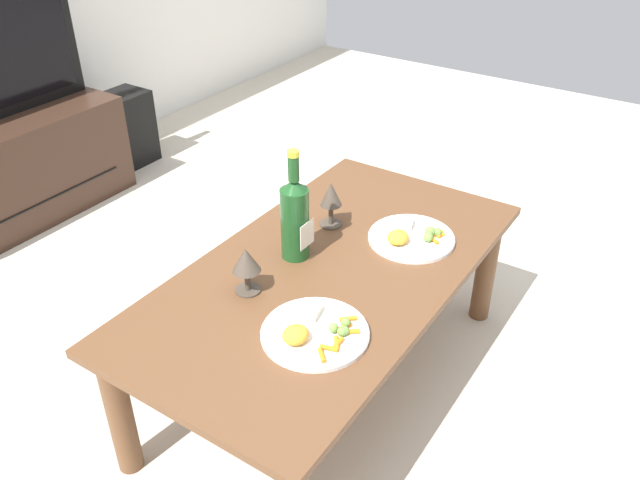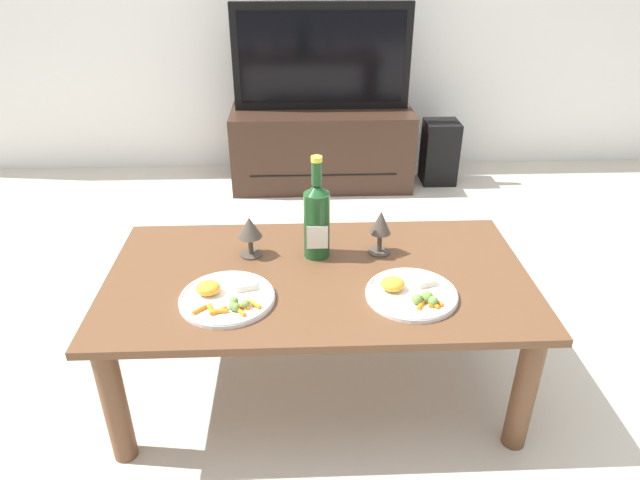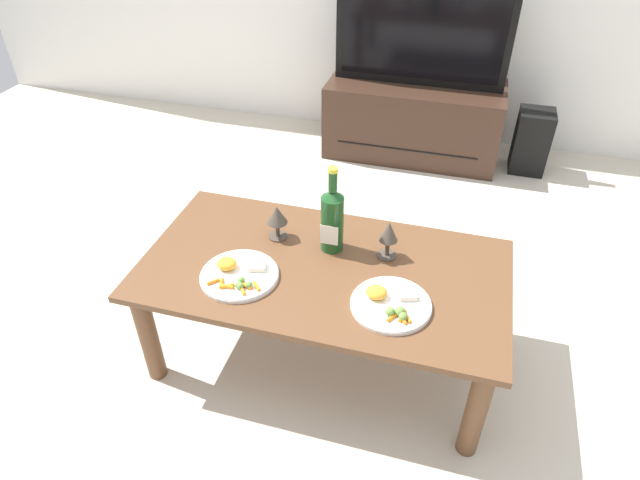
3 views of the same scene
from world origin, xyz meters
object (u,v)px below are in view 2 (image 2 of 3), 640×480
at_px(dining_table, 318,293).
at_px(dinner_plate_right, 411,293).
at_px(wine_bottle, 315,218).
at_px(goblet_right, 381,225).
at_px(dinner_plate_left, 226,297).
at_px(tv_screen, 322,57).
at_px(goblet_left, 250,229).
at_px(floor_speaker, 439,152).
at_px(tv_stand, 322,146).

bearing_deg(dining_table, dinner_plate_right, -26.34).
height_order(wine_bottle, goblet_right, wine_bottle).
xyz_separation_m(wine_bottle, dinner_plate_left, (-0.27, -0.25, -0.12)).
bearing_deg(dinner_plate_left, tv_screen, 79.48).
height_order(wine_bottle, goblet_left, wine_bottle).
relative_size(tv_screen, dinner_plate_right, 3.76).
xyz_separation_m(tv_screen, dinner_plate_left, (-0.36, -1.93, -0.29)).
distance_m(dining_table, floor_speaker, 1.96).
xyz_separation_m(dining_table, tv_screen, (0.09, 1.80, 0.38)).
height_order(dining_table, dinner_plate_left, dinner_plate_left).
xyz_separation_m(wine_bottle, goblet_left, (-0.21, 0.01, -0.04)).
xyz_separation_m(tv_screen, goblet_left, (-0.30, -1.67, -0.21)).
xyz_separation_m(dining_table, goblet_right, (0.21, 0.13, 0.17)).
xyz_separation_m(dining_table, goblet_left, (-0.22, 0.13, 0.17)).
xyz_separation_m(tv_stand, tv_screen, (-0.00, -0.00, 0.52)).
bearing_deg(goblet_right, dinner_plate_right, -77.13).
xyz_separation_m(wine_bottle, goblet_right, (0.21, 0.01, -0.04)).
height_order(floor_speaker, wine_bottle, wine_bottle).
relative_size(tv_stand, goblet_right, 7.03).
bearing_deg(dinner_plate_left, goblet_left, 78.17).
bearing_deg(dining_table, wine_bottle, 92.19).
bearing_deg(tv_screen, dinner_plate_right, -84.73).
distance_m(floor_speaker, goblet_left, 1.97).
relative_size(goblet_right, dinner_plate_left, 0.55).
distance_m(dining_table, goblet_left, 0.30).
relative_size(goblet_right, dinner_plate_right, 0.56).
bearing_deg(tv_screen, dinner_plate_left, -100.52).
distance_m(floor_speaker, goblet_right, 1.79).
relative_size(floor_speaker, dinner_plate_right, 1.42).
xyz_separation_m(tv_screen, dinner_plate_right, (0.18, -1.93, -0.29)).
bearing_deg(dinner_plate_left, floor_speaker, 60.42).
xyz_separation_m(dining_table, dinner_plate_right, (0.27, -0.13, 0.09)).
distance_m(floor_speaker, dinner_plate_left, 2.20).
bearing_deg(tv_screen, dining_table, -92.80).
height_order(goblet_left, dinner_plate_left, goblet_left).
relative_size(dining_table, goblet_right, 8.64).
distance_m(tv_screen, goblet_left, 1.71).
bearing_deg(dinner_plate_left, goblet_right, 28.43).
xyz_separation_m(tv_stand, floor_speaker, (0.72, -0.03, -0.04)).
bearing_deg(goblet_right, dinner_plate_left, -151.57).
bearing_deg(dinner_plate_left, wine_bottle, 43.28).
bearing_deg(dinner_plate_right, goblet_left, 151.81).
bearing_deg(dinner_plate_right, tv_screen, 95.27).
height_order(dining_table, goblet_left, goblet_left).
bearing_deg(dining_table, goblet_left, 149.63).
bearing_deg(floor_speaker, goblet_right, -110.25).
height_order(dinner_plate_left, dinner_plate_right, same).
relative_size(dining_table, tv_stand, 1.23).
bearing_deg(tv_screen, goblet_left, -100.31).
relative_size(floor_speaker, wine_bottle, 1.12).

